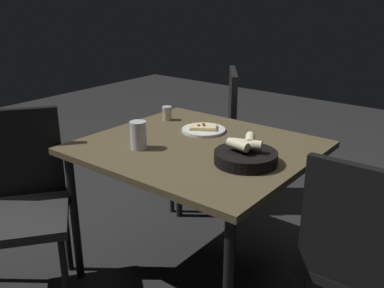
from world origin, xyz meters
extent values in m
plane|color=#242424|center=(0.00, 0.00, 0.00)|extent=(8.00, 8.00, 0.00)
cube|color=brown|center=(0.00, 0.00, 0.70)|extent=(1.02, 0.92, 0.03)
cylinder|color=black|center=(-0.45, -0.40, 0.34)|extent=(0.04, 0.04, 0.68)
cylinder|color=black|center=(-0.45, 0.40, 0.34)|extent=(0.04, 0.04, 0.68)
cylinder|color=black|center=(0.45, 0.40, 0.34)|extent=(0.04, 0.04, 0.68)
cylinder|color=white|center=(-0.10, 0.18, 0.72)|extent=(0.22, 0.22, 0.01)
cube|color=tan|center=(-0.10, 0.18, 0.73)|extent=(0.17, 0.15, 0.01)
cube|color=beige|center=(-0.10, 0.18, 0.74)|extent=(0.15, 0.14, 0.01)
sphere|color=brown|center=(-0.09, 0.18, 0.75)|extent=(0.02, 0.02, 0.02)
sphere|color=brown|center=(-0.11, 0.20, 0.75)|extent=(0.02, 0.02, 0.02)
sphere|color=brown|center=(-0.12, 0.16, 0.75)|extent=(0.02, 0.02, 0.02)
cylinder|color=black|center=(0.30, -0.05, 0.74)|extent=(0.27, 0.27, 0.05)
cylinder|color=beige|center=(0.30, -0.05, 0.80)|extent=(0.13, 0.08, 0.04)
cylinder|color=beige|center=(0.27, -0.08, 0.80)|extent=(0.11, 0.06, 0.04)
cylinder|color=beige|center=(0.29, -0.01, 0.80)|extent=(0.09, 0.11, 0.04)
cylinder|color=red|center=(0.36, -0.07, 0.74)|extent=(0.06, 0.06, 0.03)
cylinder|color=silver|center=(-0.18, -0.20, 0.78)|extent=(0.08, 0.08, 0.13)
cylinder|color=#B88722|center=(-0.18, -0.20, 0.75)|extent=(0.07, 0.07, 0.06)
cylinder|color=#BFB299|center=(-0.38, 0.22, 0.75)|extent=(0.05, 0.05, 0.06)
cylinder|color=maroon|center=(-0.38, 0.22, 0.73)|extent=(0.04, 0.04, 0.03)
cylinder|color=#B7B7BC|center=(-0.38, 0.22, 0.78)|extent=(0.05, 0.05, 0.01)
cube|color=#272727|center=(-0.48, 0.68, 0.44)|extent=(0.61, 0.61, 0.04)
cube|color=black|center=(-0.32, 0.80, 0.69)|extent=(0.27, 0.36, 0.46)
cylinder|color=black|center=(-0.75, 0.73, 0.21)|extent=(0.03, 0.03, 0.42)
cylinder|color=black|center=(-0.53, 0.42, 0.21)|extent=(0.03, 0.03, 0.42)
cylinder|color=black|center=(-0.44, 0.94, 0.21)|extent=(0.03, 0.03, 0.42)
cylinder|color=black|center=(-0.22, 0.63, 0.21)|extent=(0.03, 0.03, 0.42)
cube|color=#282828|center=(-0.51, -0.66, 0.45)|extent=(0.62, 0.62, 0.04)
cube|color=black|center=(-0.67, -0.54, 0.68)|extent=(0.28, 0.35, 0.42)
cylinder|color=black|center=(-0.24, -0.63, 0.21)|extent=(0.03, 0.03, 0.43)
cylinder|color=black|center=(-0.54, -0.39, 0.21)|extent=(0.03, 0.03, 0.43)
cube|color=black|center=(0.83, 0.01, 0.42)|extent=(0.44, 0.44, 0.04)
cube|color=black|center=(0.83, -0.19, 0.66)|extent=(0.42, 0.04, 0.44)
cylinder|color=black|center=(0.64, 0.19, 0.20)|extent=(0.03, 0.03, 0.40)
camera|label=1|loc=(1.14, -1.50, 1.40)|focal=39.82mm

